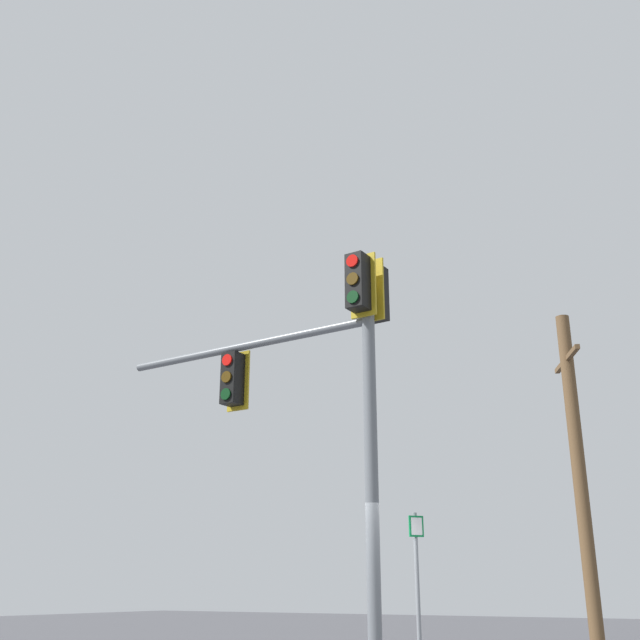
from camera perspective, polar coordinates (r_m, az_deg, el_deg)
signal_mast_assembly at (r=12.22m, az=0.33°, el=-4.20°), size 0.97×5.20×6.35m
utility_pole_wooden at (r=20.63m, az=18.58°, el=-10.29°), size 2.17×1.14×8.19m
route_sign_primary at (r=12.96m, az=7.21°, el=-18.56°), size 0.22×0.18×2.50m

